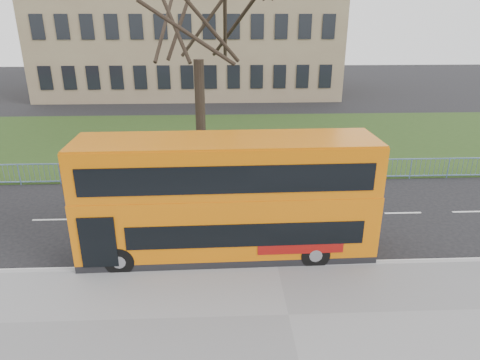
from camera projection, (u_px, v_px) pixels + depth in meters
name	position (u px, v px, depth m)	size (l,w,h in m)	color
ground	(272.00, 245.00, 15.96)	(120.00, 120.00, 0.00)	black
kerb	(277.00, 266.00, 14.49)	(80.00, 0.20, 0.14)	#969598
grass_verge	(248.00, 140.00, 29.27)	(80.00, 15.40, 0.08)	#243D16
guard_railing	(258.00, 171.00, 21.91)	(40.00, 0.12, 1.10)	#6889BA
bare_tree	(198.00, 38.00, 22.67)	(9.49, 9.49, 13.56)	black
civic_building	(190.00, 25.00, 45.82)	(30.00, 15.00, 14.00)	#866F55
yellow_bus	(227.00, 196.00, 14.60)	(10.09, 2.58, 4.21)	#D66909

